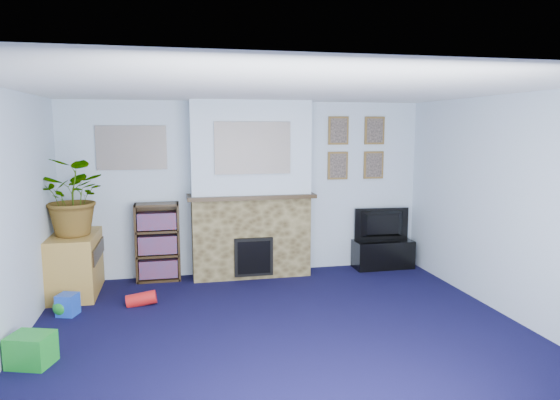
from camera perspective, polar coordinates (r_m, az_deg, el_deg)
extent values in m
cube|color=black|center=(5.15, 0.35, -15.08)|extent=(5.00, 4.50, 0.01)
cube|color=white|center=(4.74, 0.37, 12.60)|extent=(5.00, 4.50, 0.01)
cube|color=silver|center=(6.99, -3.62, 1.34)|extent=(5.00, 0.04, 2.40)
cube|color=silver|center=(2.71, 10.82, -9.96)|extent=(5.00, 0.04, 2.40)
cube|color=silver|center=(5.87, 24.94, -0.76)|extent=(0.04, 4.50, 2.40)
cube|color=brown|center=(6.91, -3.33, -4.22)|extent=(1.60, 0.40, 1.10)
cube|color=brown|center=(6.75, -3.41, 5.78)|extent=(1.60, 0.40, 1.30)
cube|color=brown|center=(6.78, -3.33, 0.48)|extent=(1.72, 0.50, 0.05)
cube|color=brown|center=(6.76, -3.04, -6.50)|extent=(0.52, 0.08, 0.52)
cube|color=brown|center=(6.72, -2.98, -6.58)|extent=(0.44, 0.02, 0.44)
cube|color=gray|center=(6.54, -3.13, 5.96)|extent=(1.00, 0.03, 0.68)
cube|color=gray|center=(6.88, -16.59, 5.75)|extent=(0.90, 0.03, 0.58)
cube|color=brown|center=(7.23, 6.68, 7.88)|extent=(0.30, 0.03, 0.40)
cube|color=brown|center=(7.43, 10.74, 7.80)|extent=(0.30, 0.03, 0.40)
cube|color=brown|center=(7.25, 6.62, 3.93)|extent=(0.30, 0.03, 0.40)
cube|color=brown|center=(7.45, 10.64, 3.95)|extent=(0.30, 0.03, 0.40)
cube|color=black|center=(7.50, 11.68, -5.92)|extent=(0.86, 0.36, 0.41)
imported|color=black|center=(7.43, 11.71, -2.77)|extent=(0.82, 0.17, 0.47)
cube|color=#2E2010|center=(7.02, -13.76, -4.46)|extent=(0.58, 0.02, 1.05)
cube|color=#2E2010|center=(6.91, -16.08, -4.75)|extent=(0.03, 0.28, 1.05)
cube|color=#2E2010|center=(6.89, -11.50, -4.62)|extent=(0.03, 0.28, 1.05)
cube|color=#2E2010|center=(7.02, -13.65, -8.75)|extent=(0.56, 0.28, 0.03)
cube|color=#2E2010|center=(6.93, -13.74, -6.10)|extent=(0.56, 0.28, 0.03)
cube|color=#2E2010|center=(6.86, -13.83, -3.43)|extent=(0.56, 0.28, 0.03)
cube|color=#2E2010|center=(6.80, -13.94, -0.50)|extent=(0.56, 0.28, 0.03)
cube|color=#2E2010|center=(6.97, -13.69, -7.56)|extent=(0.50, 0.22, 0.24)
cube|color=#2E2010|center=(6.89, -13.79, -4.91)|extent=(0.50, 0.22, 0.24)
cube|color=#2E2010|center=(6.82, -13.88, -2.29)|extent=(0.50, 0.22, 0.22)
cube|color=#AE8438|center=(6.70, -22.33, -6.99)|extent=(0.54, 0.96, 0.75)
imported|color=#26661E|center=(6.48, -22.40, 0.37)|extent=(1.06, 0.99, 0.94)
cube|color=gold|center=(6.74, -3.57, 1.25)|extent=(0.11, 0.06, 0.15)
cylinder|color=#B2BFC6|center=(6.80, -0.87, 1.41)|extent=(0.05, 0.05, 0.17)
sphere|color=gray|center=(6.69, -7.98, 1.08)|extent=(0.14, 0.14, 0.14)
cylinder|color=blue|center=(6.91, 3.05, 1.34)|extent=(0.06, 0.06, 0.11)
cube|color=#198C26|center=(4.99, -26.56, -15.05)|extent=(0.42, 0.38, 0.28)
sphere|color=#198C26|center=(6.07, -23.64, -11.22)|extent=(0.19, 0.19, 0.19)
cube|color=blue|center=(6.06, -23.08, -11.02)|extent=(0.25, 0.25, 0.24)
cylinder|color=red|center=(6.11, -15.55, -10.88)|extent=(0.35, 0.16, 0.20)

